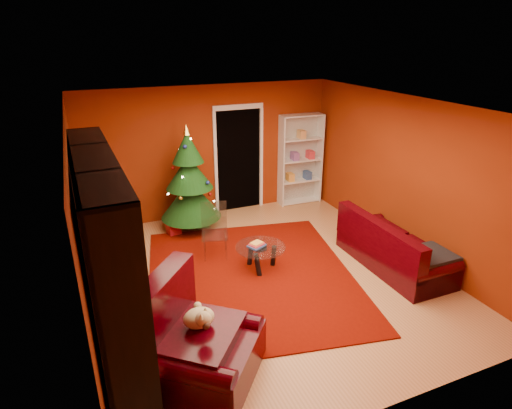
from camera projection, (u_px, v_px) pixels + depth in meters
name	position (u px, v px, depth m)	size (l,w,h in m)	color
floor	(266.00, 277.00, 6.63)	(5.00, 5.50, 0.05)	#AE7042
ceiling	(268.00, 104.00, 5.64)	(5.00, 5.50, 0.05)	silver
wall_back	(210.00, 152.00, 8.50)	(5.00, 0.05, 2.60)	maroon
wall_left	(79.00, 227.00, 5.22)	(0.05, 5.50, 2.60)	maroon
wall_right	(406.00, 176.00, 7.04)	(0.05, 5.50, 2.60)	maroon
doorway	(239.00, 161.00, 8.77)	(1.06, 0.60, 2.16)	black
rug	(251.00, 276.00, 6.60)	(3.07, 3.58, 0.02)	#610A01
media_unit	(106.00, 255.00, 4.86)	(0.46, 3.03, 2.32)	black
christmas_tree	(189.00, 180.00, 7.87)	(1.13, 1.13, 2.02)	#0D340E
gift_box_teal	(130.00, 226.00, 7.92)	(0.33, 0.33, 0.33)	#22777B
gift_box_green	(202.00, 220.00, 8.30)	(0.25, 0.25, 0.25)	#2A6729
gift_box_red	(174.00, 229.00, 7.96)	(0.22, 0.22, 0.22)	maroon
white_bookshelf	(300.00, 160.00, 9.16)	(0.92, 0.33, 1.98)	white
armchair	(202.00, 340.00, 4.55)	(1.21, 1.21, 0.95)	black
dog	(199.00, 318.00, 4.52)	(0.40, 0.30, 0.31)	beige
sofa	(395.00, 242.00, 6.77)	(1.96, 0.88, 0.84)	black
coffee_table	(261.00, 257.00, 6.75)	(0.79, 0.79, 0.49)	gray
acrylic_chair	(215.00, 234.00, 7.03)	(0.43, 0.47, 0.84)	#66605B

